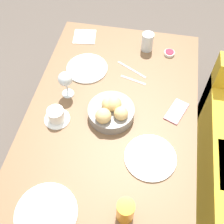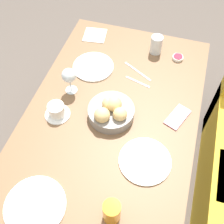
{
  "view_description": "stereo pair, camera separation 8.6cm",
  "coord_description": "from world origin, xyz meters",
  "views": [
    {
      "loc": [
        0.71,
        0.16,
        1.89
      ],
      "look_at": [
        -0.09,
        0.0,
        0.75
      ],
      "focal_mm": 45.0,
      "sensor_mm": 36.0,
      "label": 1
    },
    {
      "loc": [
        0.69,
        0.24,
        1.89
      ],
      "look_at": [
        -0.09,
        0.0,
        0.75
      ],
      "focal_mm": 45.0,
      "sensor_mm": 36.0,
      "label": 2
    }
  ],
  "objects": [
    {
      "name": "ground_plane",
      "position": [
        0.0,
        0.0,
        0.0
      ],
      "size": [
        10.0,
        10.0,
        0.0
      ],
      "primitive_type": "plane",
      "color": "#564C44"
    },
    {
      "name": "dining_table",
      "position": [
        0.0,
        0.0,
        0.63
      ],
      "size": [
        1.58,
        0.86,
        0.72
      ],
      "color": "brown",
      "rests_on": "ground_plane"
    },
    {
      "name": "bread_basket",
      "position": [
        -0.09,
        0.0,
        0.76
      ],
      "size": [
        0.23,
        0.23,
        0.12
      ],
      "color": "gray",
      "rests_on": "dining_table"
    },
    {
      "name": "plate_near_left",
      "position": [
        -0.39,
        -0.2,
        0.72
      ],
      "size": [
        0.24,
        0.24,
        0.01
      ],
      "color": "white",
      "rests_on": "dining_table"
    },
    {
      "name": "plate_near_right",
      "position": [
        0.44,
        -0.17,
        0.72
      ],
      "size": [
        0.26,
        0.26,
        0.01
      ],
      "color": "white",
      "rests_on": "dining_table"
    },
    {
      "name": "plate_far_center",
      "position": [
        0.11,
        0.22,
        0.72
      ],
      "size": [
        0.24,
        0.24,
        0.01
      ],
      "color": "white",
      "rests_on": "dining_table"
    },
    {
      "name": "juice_glass",
      "position": [
        0.39,
        0.15,
        0.78
      ],
      "size": [
        0.07,
        0.07,
        0.13
      ],
      "color": "orange",
      "rests_on": "dining_table"
    },
    {
      "name": "water_tumbler",
      "position": [
        -0.62,
        0.12,
        0.77
      ],
      "size": [
        0.07,
        0.07,
        0.11
      ],
      "color": "silver",
      "rests_on": "dining_table"
    },
    {
      "name": "wine_glass",
      "position": [
        -0.19,
        -0.25,
        0.83
      ],
      "size": [
        0.08,
        0.08,
        0.16
      ],
      "color": "silver",
      "rests_on": "dining_table"
    },
    {
      "name": "coffee_cup",
      "position": [
        -0.02,
        -0.26,
        0.75
      ],
      "size": [
        0.13,
        0.13,
        0.07
      ],
      "color": "white",
      "rests_on": "dining_table"
    },
    {
      "name": "jam_bowl_berry",
      "position": [
        -0.6,
        0.26,
        0.73
      ],
      "size": [
        0.06,
        0.06,
        0.02
      ],
      "color": "white",
      "rests_on": "dining_table"
    },
    {
      "name": "knife_silver",
      "position": [
        -0.43,
        0.06,
        0.72
      ],
      "size": [
        0.11,
        0.18,
        0.0
      ],
      "color": "#B7B7BC",
      "rests_on": "dining_table"
    },
    {
      "name": "spoon_coffee",
      "position": [
        -0.35,
        0.08,
        0.72
      ],
      "size": [
        0.05,
        0.15,
        0.0
      ],
      "color": "#B7B7BC",
      "rests_on": "dining_table"
    },
    {
      "name": "napkin",
      "position": [
        -0.66,
        -0.28,
        0.72
      ],
      "size": [
        0.15,
        0.15,
        0.0
      ],
      "color": "silver",
      "rests_on": "dining_table"
    },
    {
      "name": "cell_phone",
      "position": [
        -0.18,
        0.33,
        0.72
      ],
      "size": [
        0.17,
        0.13,
        0.01
      ],
      "color": "pink",
      "rests_on": "dining_table"
    }
  ]
}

